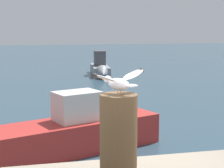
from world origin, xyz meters
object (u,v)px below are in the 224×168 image
(mooring_post, at_px, (118,138))
(seagull, at_px, (118,81))
(boat_grey, at_px, (100,68))
(boat_red, at_px, (46,138))

(mooring_post, xyz_separation_m, seagull, (-0.00, 0.00, 0.49))
(mooring_post, distance_m, seagull, 0.49)
(mooring_post, bearing_deg, boat_grey, 79.46)
(seagull, height_order, boat_red, seagull)
(seagull, height_order, boat_grey, seagull)
(boat_red, bearing_deg, seagull, -85.73)
(mooring_post, xyz_separation_m, boat_grey, (3.53, 18.96, -1.52))
(boat_red, relative_size, boat_grey, 1.31)
(mooring_post, height_order, boat_red, mooring_post)
(seagull, xyz_separation_m, boat_grey, (3.53, 18.95, -2.01))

